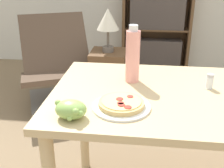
% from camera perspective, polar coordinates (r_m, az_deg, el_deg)
% --- Properties ---
extents(dining_table, '(1.38, 0.79, 0.78)m').
position_cam_1_polar(dining_table, '(1.45, 15.78, -5.61)').
color(dining_table, '#D1B27F').
rests_on(dining_table, ground_plane).
extents(pizza_on_plate, '(0.26, 0.26, 0.04)m').
position_cam_1_polar(pizza_on_plate, '(1.22, 1.92, -4.21)').
color(pizza_on_plate, white).
rests_on(pizza_on_plate, dining_table).
extents(grape_bunch, '(0.14, 0.11, 0.08)m').
position_cam_1_polar(grape_bunch, '(1.15, -8.32, -5.14)').
color(grape_bunch, '#93BC5B').
rests_on(grape_bunch, dining_table).
extents(drink_bottle, '(0.07, 0.07, 0.30)m').
position_cam_1_polar(drink_bottle, '(1.46, 4.22, 5.77)').
color(drink_bottle, pink).
rests_on(drink_bottle, dining_table).
extents(salt_shaker, '(0.04, 0.04, 0.08)m').
position_cam_1_polar(salt_shaker, '(1.48, 19.23, 0.50)').
color(salt_shaker, white).
rests_on(salt_shaker, dining_table).
extents(lounge_chair_near, '(0.88, 0.96, 0.88)m').
position_cam_1_polar(lounge_chair_near, '(2.87, -10.82, 1.11)').
color(lounge_chair_near, slate).
rests_on(lounge_chair_near, ground_plane).
extents(bookshelf, '(0.88, 0.27, 1.64)m').
position_cam_1_polar(bookshelf, '(3.76, 9.16, 14.30)').
color(bookshelf, brown).
rests_on(bookshelf, ground_plane).
extents(side_table, '(0.34, 0.34, 0.57)m').
position_cam_1_polar(side_table, '(2.83, -0.77, 1.14)').
color(side_table, brown).
rests_on(side_table, ground_plane).
extents(table_lamp, '(0.21, 0.21, 0.41)m').
position_cam_1_polar(table_lamp, '(2.66, -0.84, 12.63)').
color(table_lamp, '#665B51').
rests_on(table_lamp, side_table).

